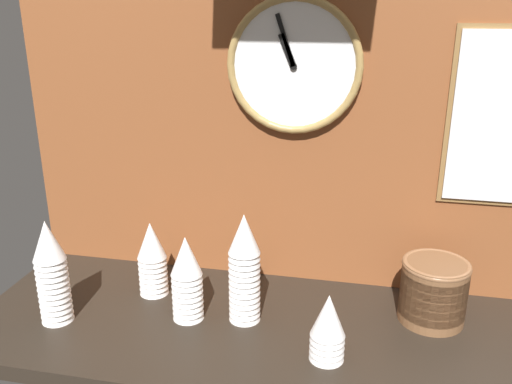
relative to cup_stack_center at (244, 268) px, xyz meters
The scene contains 9 objects.
ground_plane 0.20m from the cup_stack_center, ahead, with size 1.60×0.56×0.04m, color black.
wall_tiled_back 0.48m from the cup_stack_center, 63.79° to the left, with size 1.60×0.03×1.05m.
cup_stack_center is the anchor object (origin of this frame).
cup_stack_left 0.28m from the cup_stack_center, 164.65° to the left, with size 0.08×0.08×0.21m.
cup_stack_center_left 0.15m from the cup_stack_center, behind, with size 0.08×0.08×0.22m.
cup_stack_center_right 0.25m from the cup_stack_center, 28.66° to the right, with size 0.08×0.08×0.16m.
cup_stack_far_left 0.47m from the cup_stack_center, 167.65° to the right, with size 0.08×0.08×0.27m.
bowl_stack_right 0.47m from the cup_stack_center, 11.66° to the left, with size 0.16×0.16×0.16m.
wall_clock 0.52m from the cup_stack_center, 70.60° to the left, with size 0.34×0.03×0.34m.
Camera 1 is at (0.15, -1.13, 0.76)m, focal length 38.00 mm.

